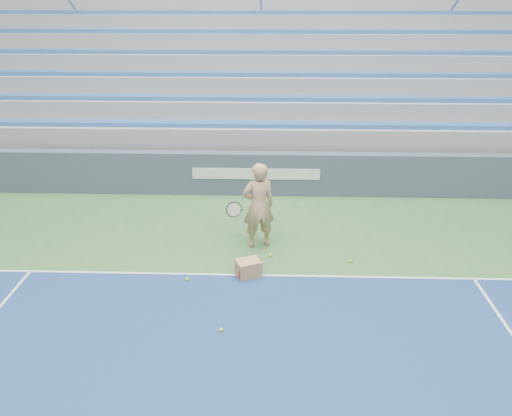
{
  "coord_description": "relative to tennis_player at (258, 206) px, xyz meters",
  "views": [
    {
      "loc": [
        0.38,
        3.97,
        4.89
      ],
      "look_at": [
        0.11,
        12.38,
        1.15
      ],
      "focal_mm": 35.0,
      "sensor_mm": 36.0,
      "label": 1
    }
  ],
  "objects": [
    {
      "name": "ball_box",
      "position": [
        -0.15,
        -1.19,
        -0.74
      ],
      "size": [
        0.52,
        0.47,
        0.32
      ],
      "color": "tan",
      "rests_on": "ground"
    },
    {
      "name": "tennis_ball_1",
      "position": [
        -0.5,
        -2.83,
        -0.87
      ],
      "size": [
        0.07,
        0.07,
        0.07
      ],
      "primitive_type": "sphere",
      "color": "#C9DB2C",
      "rests_on": "ground"
    },
    {
      "name": "tennis_ball_2",
      "position": [
        1.82,
        -0.63,
        -0.87
      ],
      "size": [
        0.07,
        0.07,
        0.07
      ],
      "primitive_type": "sphere",
      "color": "#C9DB2C",
      "rests_on": "ground"
    },
    {
      "name": "bleachers",
      "position": [
        -0.13,
        8.55,
        1.46
      ],
      "size": [
        31.0,
        9.15,
        7.3
      ],
      "color": "gray",
      "rests_on": "ground"
    },
    {
      "name": "tennis_player",
      "position": [
        0.0,
        0.0,
        0.0
      ],
      "size": [
        0.98,
        0.92,
        1.8
      ],
      "color": "tan",
      "rests_on": "ground"
    },
    {
      "name": "sponsor_barrier",
      "position": [
        -0.13,
        2.83,
        -0.35
      ],
      "size": [
        30.0,
        0.32,
        1.1
      ],
      "color": "#3D485E",
      "rests_on": "ground"
    },
    {
      "name": "tennis_ball_3",
      "position": [
        0.25,
        -0.45,
        -0.87
      ],
      "size": [
        0.07,
        0.07,
        0.07
      ],
      "primitive_type": "sphere",
      "color": "#C9DB2C",
      "rests_on": "ground"
    },
    {
      "name": "tennis_ball_0",
      "position": [
        -1.25,
        -1.39,
        -0.87
      ],
      "size": [
        0.07,
        0.07,
        0.07
      ],
      "primitive_type": "sphere",
      "color": "#C9DB2C",
      "rests_on": "ground"
    }
  ]
}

